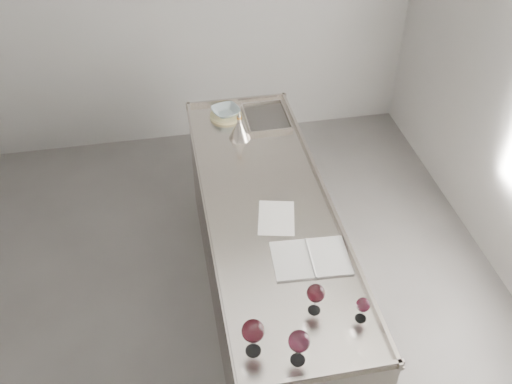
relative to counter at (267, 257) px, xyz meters
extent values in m
cube|color=#524F4D|center=(-0.50, -0.30, -0.48)|extent=(4.50, 5.00, 0.02)
cube|color=#9D948C|center=(0.00, 0.00, -0.01)|extent=(0.75, 2.40, 0.92)
cube|color=#9D948C|center=(0.00, 0.00, 0.46)|extent=(0.77, 2.42, 0.02)
cube|color=#9D948C|center=(0.00, -1.19, 0.48)|extent=(0.77, 0.02, 0.03)
cube|color=#9D948C|center=(0.00, 1.19, 0.48)|extent=(0.77, 0.02, 0.03)
cube|color=#9D948C|center=(-0.37, 0.00, 0.48)|extent=(0.02, 2.42, 0.03)
cube|color=#9D948C|center=(0.36, 0.00, 0.48)|extent=(0.02, 2.42, 0.03)
cube|color=#595654|center=(0.17, 0.92, 0.46)|extent=(0.30, 0.38, 0.01)
cylinder|color=white|center=(-0.28, -1.00, 0.47)|extent=(0.07, 0.07, 0.00)
cylinder|color=white|center=(-0.28, -1.00, 0.52)|extent=(0.01, 0.01, 0.10)
ellipsoid|color=white|center=(-0.28, -1.00, 0.62)|extent=(0.11, 0.11, 0.11)
cylinder|color=#36070E|center=(-0.28, -1.00, 0.60)|extent=(0.08, 0.08, 0.02)
cylinder|color=white|center=(-0.08, -1.08, 0.47)|extent=(0.07, 0.07, 0.00)
cylinder|color=white|center=(-0.08, -1.08, 0.52)|extent=(0.01, 0.01, 0.09)
ellipsoid|color=white|center=(-0.08, -1.08, 0.61)|extent=(0.10, 0.10, 0.10)
cylinder|color=#3A0715|center=(-0.08, -1.08, 0.59)|extent=(0.07, 0.07, 0.02)
cylinder|color=white|center=(0.06, -0.82, 0.47)|extent=(0.06, 0.06, 0.00)
cylinder|color=white|center=(0.06, -0.82, 0.51)|extent=(0.01, 0.01, 0.09)
ellipsoid|color=white|center=(0.06, -0.82, 0.60)|extent=(0.09, 0.09, 0.09)
cylinder|color=#33060D|center=(0.06, -0.82, 0.58)|extent=(0.06, 0.06, 0.02)
cylinder|color=white|center=(0.27, -0.91, 0.47)|extent=(0.06, 0.06, 0.00)
cylinder|color=white|center=(0.27, -0.91, 0.51)|extent=(0.01, 0.01, 0.07)
ellipsoid|color=white|center=(0.27, -0.91, 0.57)|extent=(0.07, 0.07, 0.07)
cylinder|color=#340713|center=(0.27, -0.91, 0.56)|extent=(0.05, 0.05, 0.02)
cube|color=white|center=(0.03, -0.48, 0.47)|extent=(0.22, 0.30, 0.01)
cube|color=white|center=(0.24, -0.49, 0.47)|extent=(0.22, 0.30, 0.01)
cylinder|color=white|center=(0.14, -0.48, 0.48)|extent=(0.03, 0.29, 0.01)
cube|color=silver|center=(0.02, -0.13, 0.47)|extent=(0.27, 0.34, 0.00)
cylinder|color=beige|center=(-0.11, 1.00, 0.48)|extent=(0.26, 0.26, 0.02)
imported|color=gray|center=(-0.11, 1.00, 0.51)|extent=(0.24, 0.24, 0.05)
cone|color=#AAA197|center=(-0.06, 0.71, 0.53)|extent=(0.15, 0.15, 0.13)
cylinder|color=#AAA197|center=(-0.06, 0.71, 0.61)|extent=(0.03, 0.03, 0.03)
cylinder|color=#AE7130|center=(-0.06, 0.71, 0.64)|extent=(0.04, 0.04, 0.02)
cone|color=#AAA197|center=(-0.06, 0.71, 0.67)|extent=(0.03, 0.03, 0.04)
camera|label=1|loc=(-0.55, -2.51, 2.75)|focal=40.00mm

